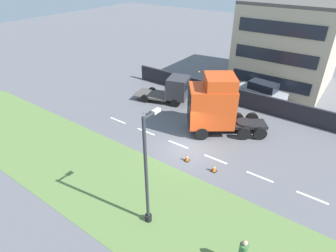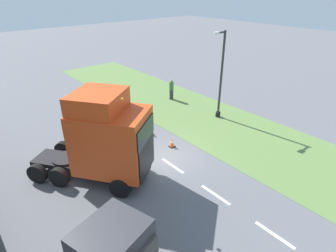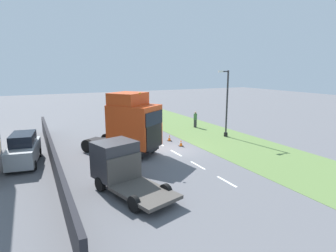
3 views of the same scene
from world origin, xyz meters
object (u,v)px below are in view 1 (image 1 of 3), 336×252
object	(u,v)px
parked_car	(261,93)
lamp_post	(147,179)
lorry_cab	(215,105)
flatbed_truck	(174,89)
traffic_cone_trailing	(214,168)
traffic_cone_lead	(187,157)

from	to	relation	value
parked_car	lamp_post	bearing A→B (deg)	-171.15
lorry_cab	flatbed_truck	size ratio (longest dim) A/B	1.14
lamp_post	traffic_cone_trailing	world-z (taller)	lamp_post
lorry_cab	parked_car	distance (m)	7.72
flatbed_truck	traffic_cone_lead	xyz separation A→B (m)	(-7.26, -6.14, -1.09)
traffic_cone_lead	parked_car	bearing A→B (deg)	-4.07
lorry_cab	flatbed_truck	xyz separation A→B (m)	(2.70, 5.74, -1.02)
lamp_post	traffic_cone_trailing	xyz separation A→B (m)	(5.67, -0.95, -2.61)
lorry_cab	lamp_post	world-z (taller)	lamp_post
traffic_cone_trailing	lamp_post	bearing A→B (deg)	170.50
lorry_cab	traffic_cone_lead	bearing A→B (deg)	149.04
parked_car	lamp_post	size ratio (longest dim) A/B	0.76
lorry_cab	lamp_post	bearing A→B (deg)	152.58
traffic_cone_lead	lorry_cab	bearing A→B (deg)	5.01
flatbed_truck	parked_car	bearing A→B (deg)	107.82
flatbed_truck	lorry_cab	bearing A→B (deg)	48.17
flatbed_truck	traffic_cone_trailing	world-z (taller)	flatbed_truck
flatbed_truck	traffic_cone_trailing	size ratio (longest dim) A/B	9.68
lorry_cab	traffic_cone_lead	xyz separation A→B (m)	(-4.55, -0.40, -2.12)
lorry_cab	flatbed_truck	world-z (taller)	lorry_cab
lamp_post	traffic_cone_lead	bearing A→B (deg)	11.40
traffic_cone_lead	lamp_post	bearing A→B (deg)	-168.60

